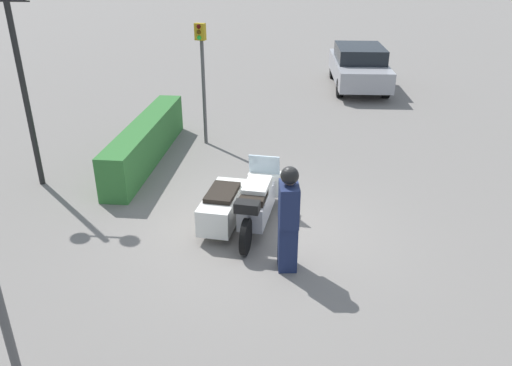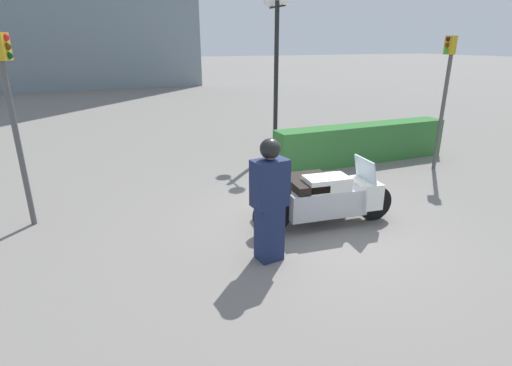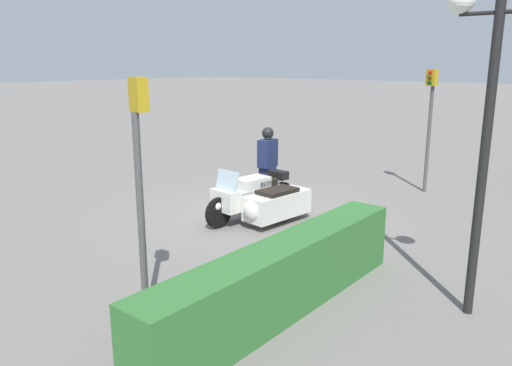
% 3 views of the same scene
% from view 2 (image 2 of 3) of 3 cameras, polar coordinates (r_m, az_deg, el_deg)
% --- Properties ---
extents(ground_plane, '(160.00, 160.00, 0.00)m').
position_cam_2_polar(ground_plane, '(6.73, 7.42, -6.90)').
color(ground_plane, slate).
extents(police_motorcycle, '(2.52, 1.41, 1.15)m').
position_cam_2_polar(police_motorcycle, '(7.06, 9.04, -1.57)').
color(police_motorcycle, black).
rests_on(police_motorcycle, ground).
extents(officer_rider, '(0.52, 0.35, 1.79)m').
position_cam_2_polar(officer_rider, '(5.50, 1.96, -2.17)').
color(officer_rider, '#192347').
rests_on(officer_rider, ground).
extents(hedge_bush_curbside, '(4.84, 0.62, 0.98)m').
position_cam_2_polar(hedge_bush_curbside, '(10.76, 14.91, 5.51)').
color(hedge_bush_curbside, '#337033').
rests_on(hedge_bush_curbside, ground).
extents(twin_lamp_post, '(0.35, 1.27, 4.18)m').
position_cam_2_polar(twin_lamp_post, '(11.28, 2.99, 20.70)').
color(twin_lamp_post, black).
rests_on(twin_lamp_post, ground).
extents(traffic_light_near, '(0.22, 0.29, 3.10)m').
position_cam_2_polar(traffic_light_near, '(10.50, 25.43, 12.72)').
color(traffic_light_near, '#4C4C4C').
rests_on(traffic_light_near, ground).
extents(traffic_light_far, '(0.23, 0.29, 3.11)m').
position_cam_2_polar(traffic_light_far, '(7.40, -31.48, 9.66)').
color(traffic_light_far, '#4C4C4C').
rests_on(traffic_light_far, ground).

